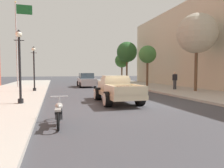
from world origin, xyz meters
TOP-DOWN VIEW (x-y plane):
  - ground_plane at (0.00, 0.00)m, footprint 140.00×140.00m
  - hotrod_truck_cream at (-0.29, 1.61)m, footprint 2.24×4.96m
  - motorcycle_parked at (-3.70, -2.95)m, footprint 0.62×2.12m
  - car_background_silver at (-0.14, 14.12)m, footprint 1.88×4.30m
  - pedestrian_sidewalk_right at (7.19, 6.82)m, footprint 0.53×0.22m
  - street_lamp_near at (-5.55, 1.54)m, footprint 0.50×0.32m
  - street_lamp_far at (-5.48, 8.79)m, footprint 0.50×0.32m
  - flagpole at (-7.42, 14.04)m, footprint 1.74×0.16m
  - street_tree_nearest at (7.90, 4.79)m, footprint 3.36×3.36m
  - street_tree_second at (6.56, 11.45)m, footprint 2.02×2.02m
  - street_tree_third at (6.90, 19.22)m, footprint 3.09×3.09m
  - street_tree_farthest at (7.57, 23.54)m, footprint 2.40×2.40m

SIDE VIEW (x-z plane):
  - ground_plane at x=0.00m, z-range 0.00..0.00m
  - motorcycle_parked at x=-3.70m, z-range -0.02..0.91m
  - hotrod_truck_cream at x=-0.29m, z-range -0.04..1.54m
  - car_background_silver at x=-0.14m, z-range -0.06..1.59m
  - pedestrian_sidewalk_right at x=7.19m, z-range 0.26..1.91m
  - street_lamp_near at x=-5.55m, z-range 0.46..4.31m
  - street_lamp_far at x=-5.48m, z-range 0.46..4.31m
  - street_tree_farthest at x=7.57m, z-range 1.31..6.08m
  - street_tree_second at x=6.56m, z-range 1.42..6.08m
  - street_tree_third at x=6.90m, z-range 1.68..7.88m
  - street_tree_nearest at x=7.90m, z-range 1.75..8.34m
  - flagpole at x=-7.42m, z-range 1.19..10.35m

